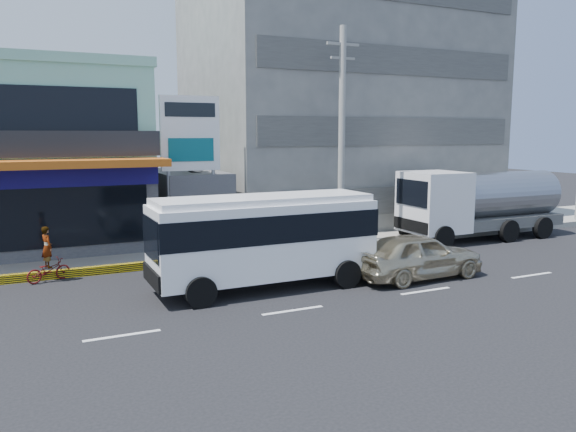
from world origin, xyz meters
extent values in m
plane|color=black|center=(0.00, 0.00, 0.00)|extent=(120.00, 120.00, 0.00)
cube|color=gray|center=(5.00, 9.50, 0.15)|extent=(70.00, 5.00, 0.30)
cube|color=#3F4044|center=(-8.00, 14.00, 2.00)|extent=(12.00, 10.00, 4.00)
cube|color=black|center=(-8.00, 8.98, 2.10)|extent=(11.00, 0.06, 2.60)
cube|color=gray|center=(10.00, 15.00, 7.00)|extent=(16.00, 12.00, 14.00)
cube|color=#3F4044|center=(0.00, 12.00, 1.75)|extent=(3.00, 6.00, 3.50)
cylinder|color=slate|center=(0.00, 11.00, 3.58)|extent=(1.50, 1.50, 0.15)
cylinder|color=gray|center=(-1.50, 9.20, 3.25)|extent=(0.16, 0.16, 6.50)
cylinder|color=gray|center=(0.50, 9.20, 3.25)|extent=(0.16, 0.16, 6.50)
cube|color=white|center=(-0.50, 9.20, 5.30)|extent=(2.60, 0.18, 3.20)
cylinder|color=#999993|center=(6.00, 7.40, 5.00)|extent=(0.30, 0.30, 10.00)
cube|color=#999993|center=(6.00, 7.40, 9.20)|extent=(1.60, 0.12, 0.12)
cube|color=#999993|center=(6.00, 7.40, 8.60)|extent=(1.20, 0.10, 0.10)
cube|color=white|center=(0.18, 2.67, 1.74)|extent=(7.61, 2.42, 2.50)
cube|color=black|center=(0.18, 2.67, 2.23)|extent=(7.66, 2.47, 0.92)
cube|color=white|center=(0.18, 2.67, 3.09)|extent=(7.39, 2.20, 0.22)
cylinder|color=black|center=(-2.42, 1.47, 0.49)|extent=(0.98, 0.31, 0.98)
cylinder|color=black|center=(-2.43, 3.86, 0.49)|extent=(0.98, 0.31, 0.98)
cylinder|color=black|center=(2.79, 1.49, 0.49)|extent=(0.98, 0.31, 0.98)
cylinder|color=black|center=(2.78, 3.88, 0.49)|extent=(0.98, 0.31, 0.98)
imported|color=#BFB392|center=(5.80, 1.50, 0.86)|extent=(5.12, 2.20, 1.72)
cube|color=white|center=(10.65, 6.51, 2.04)|extent=(2.66, 2.66, 2.87)
cube|color=#595956|center=(13.75, 6.50, 0.88)|extent=(8.85, 2.46, 0.55)
cylinder|color=gray|center=(14.85, 6.50, 2.21)|extent=(6.20, 2.34, 2.32)
cylinder|color=black|center=(10.21, 5.24, 0.55)|extent=(1.11, 0.34, 1.11)
cylinder|color=black|center=(10.22, 7.78, 0.55)|extent=(1.11, 0.34, 1.11)
cylinder|color=black|center=(14.30, 5.23, 0.55)|extent=(1.11, 0.34, 1.11)
cylinder|color=black|center=(14.30, 7.77, 0.55)|extent=(1.11, 0.34, 1.11)
cylinder|color=black|center=(16.62, 5.22, 0.55)|extent=(1.11, 0.34, 1.11)
cylinder|color=black|center=(16.63, 7.76, 0.55)|extent=(1.11, 0.34, 1.11)
imported|color=#570D0C|center=(-6.51, 6.80, 0.41)|extent=(1.67, 1.08, 0.83)
imported|color=#66594C|center=(-6.51, 6.80, 1.26)|extent=(0.54, 0.65, 1.51)
camera|label=1|loc=(-7.07, -14.71, 5.29)|focal=35.00mm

